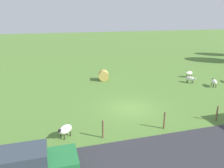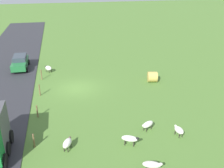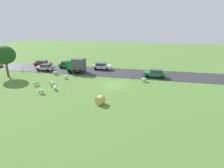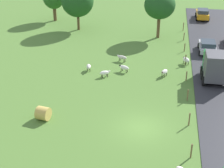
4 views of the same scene
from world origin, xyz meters
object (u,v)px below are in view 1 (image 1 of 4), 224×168
at_px(sheep_2, 65,130).
at_px(sheep_6, 189,73).
at_px(sheep_3, 190,79).
at_px(hay_bale_0, 104,75).
at_px(car_2, 25,165).
at_px(sheep_0, 214,82).

height_order(sheep_2, sheep_6, sheep_2).
bearing_deg(sheep_3, hay_bale_0, -111.94).
distance_m(hay_bale_0, car_2, 16.97).
relative_size(sheep_0, sheep_3, 1.08).
bearing_deg(sheep_6, sheep_0, 4.98).
height_order(sheep_2, car_2, car_2).
bearing_deg(sheep_6, car_2, -52.80).
bearing_deg(hay_bale_0, sheep_2, -25.04).
bearing_deg(hay_bale_0, car_2, -26.27).
distance_m(sheep_0, sheep_6, 4.00).
relative_size(sheep_2, sheep_3, 0.91).
height_order(sheep_0, car_2, car_2).
xyz_separation_m(sheep_2, sheep_3, (-7.98, 14.61, -0.05)).
xyz_separation_m(sheep_2, car_2, (3.55, -2.06, 0.37)).
relative_size(sheep_2, sheep_6, 1.02).
bearing_deg(sheep_6, sheep_2, -57.64).
distance_m(sheep_0, hay_bale_0, 12.13).
distance_m(sheep_6, hay_bale_0, 10.54).
relative_size(sheep_3, car_2, 0.27).
bearing_deg(car_2, sheep_0, 117.76).
xyz_separation_m(sheep_6, car_2, (13.61, -17.93, 0.40)).
distance_m(sheep_0, sheep_3, 2.50).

